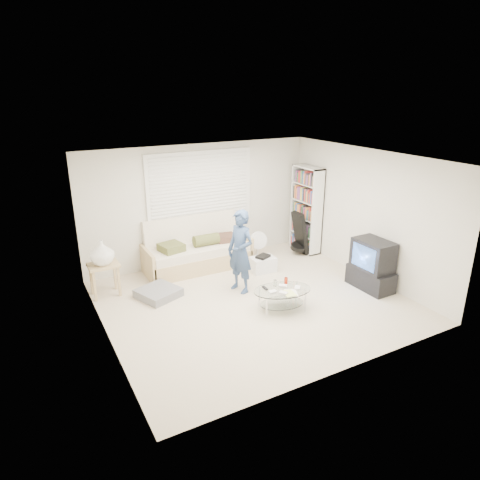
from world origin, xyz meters
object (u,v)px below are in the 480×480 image
futon_sofa (197,252)px  tv_unit (372,265)px  bookshelf (306,210)px  coffee_table (282,293)px

futon_sofa → tv_unit: size_ratio=2.31×
bookshelf → coffee_table: 3.01m
futon_sofa → coffee_table: futon_sofa is taller
bookshelf → tv_unit: bookshelf is taller
futon_sofa → tv_unit: futon_sofa is taller
tv_unit → coffee_table: tv_unit is taller
bookshelf → tv_unit: (-0.13, -2.22, -0.51)m
futon_sofa → tv_unit: bearing=-44.7°
bookshelf → tv_unit: 2.28m
coffee_table → bookshelf: bearing=46.1°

